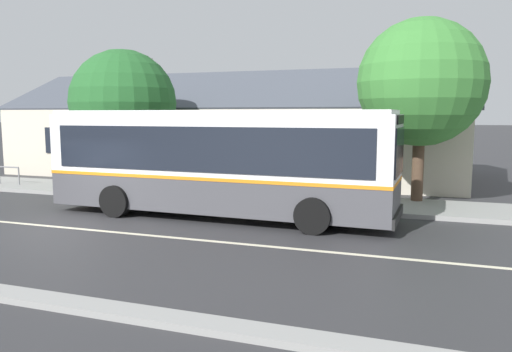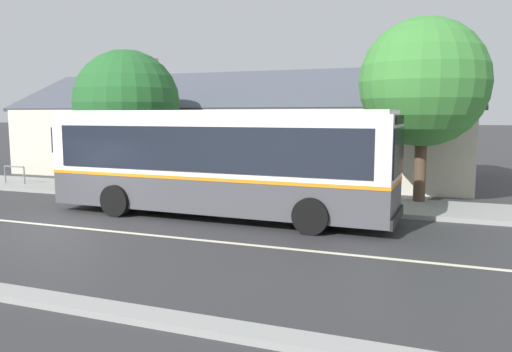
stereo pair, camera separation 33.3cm
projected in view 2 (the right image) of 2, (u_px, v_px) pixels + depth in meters
ground_plane at (65, 227)px, 14.22m from camera, size 300.00×300.00×0.00m
sidewalk_far at (172, 193)px, 19.78m from camera, size 60.00×3.00×0.15m
lane_divider_stripe at (65, 227)px, 14.22m from camera, size 60.00×0.16×0.01m
community_building at (242, 139)px, 27.18m from camera, size 23.57×9.87×6.49m
transit_bus at (219, 160)px, 15.47m from camera, size 10.94×2.95×3.31m
bench_by_building at (87, 176)px, 21.19m from camera, size 1.72×0.51×0.94m
street_tree_primary at (423, 83)px, 17.07m from camera, size 4.39×4.39×6.47m
street_tree_secondary at (127, 103)px, 21.18m from camera, size 4.45×4.45×5.89m
bike_rack at (14, 171)px, 21.95m from camera, size 1.16×0.06×0.78m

